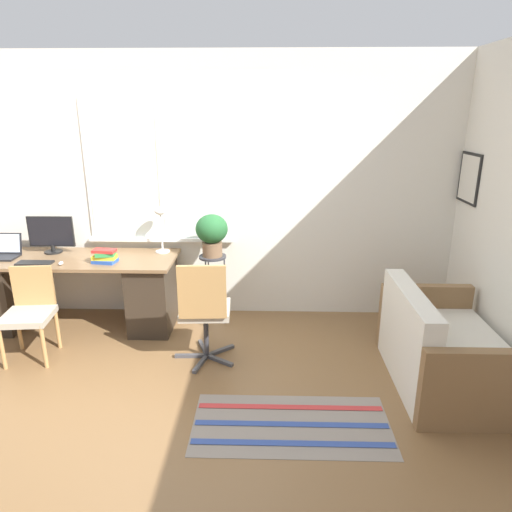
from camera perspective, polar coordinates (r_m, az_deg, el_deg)
The scene contains 16 objects.
ground_plane at distance 4.59m, azimuth -12.49°, elevation -10.50°, with size 14.00×14.00×0.00m, color brown.
wall_back_with_window at distance 4.88m, azimuth -11.42°, elevation 8.17°, with size 9.00×0.12×2.70m.
wall_right_with_picture at distance 4.44m, azimuth 27.82°, elevation 5.47°, with size 0.08×9.00×2.70m.
desk at distance 4.99m, azimuth -21.37°, elevation -3.95°, with size 2.01×0.70×0.74m.
laptop at distance 5.21m, azimuth -29.26°, elevation 0.42°, with size 0.35×0.26×0.22m.
monitor at distance 5.09m, azimuth -24.23°, elevation 2.53°, with size 0.47×0.18×0.38m.
keyboard at distance 4.84m, azimuth -25.93°, elevation -0.79°, with size 0.33×0.13×0.02m.
mouse at distance 4.70m, azimuth -23.21°, elevation -0.84°, with size 0.04×0.07×0.03m.
desk_lamp at distance 4.73m, azimuth -11.83°, elevation 4.46°, with size 0.14×0.14×0.47m.
book_stack at distance 4.60m, azimuth -18.37°, elevation -0.05°, with size 0.24×0.18×0.14m.
desk_chair_wooden at distance 4.56m, azimuth -26.46°, elevation -6.12°, with size 0.44×0.45×0.81m.
office_chair_swivel at distance 3.97m, azimuth -6.47°, elevation -6.63°, with size 0.55×0.56×0.96m.
couch_loveseat at distance 4.06m, azimuth 22.20°, elevation -11.06°, with size 0.82×1.27×0.79m.
plant_stand at distance 4.63m, azimuth -5.42°, elevation -1.06°, with size 0.28×0.28×0.74m.
potted_plant at distance 4.53m, azimuth -5.54°, elevation 2.99°, with size 0.32×0.32×0.42m.
floor_rug_striped at distance 3.48m, azimuth 4.44°, elevation -20.26°, with size 1.41×0.69×0.01m.
Camera 1 is at (1.09, -3.91, 2.15)m, focal length 32.00 mm.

